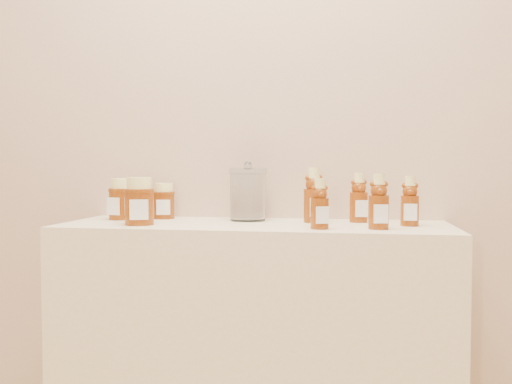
% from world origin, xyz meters
% --- Properties ---
extents(wall_back, '(3.50, 0.02, 2.70)m').
position_xyz_m(wall_back, '(0.00, 1.75, 1.35)').
color(wall_back, tan).
rests_on(wall_back, ground).
extents(display_table, '(1.20, 0.40, 0.90)m').
position_xyz_m(display_table, '(0.00, 1.55, 0.45)').
color(display_table, beige).
rests_on(display_table, ground).
extents(bear_bottle_back_left, '(0.09, 0.09, 0.20)m').
position_xyz_m(bear_bottle_back_left, '(0.18, 1.62, 1.00)').
color(bear_bottle_back_left, '#662808').
rests_on(bear_bottle_back_left, display_table).
extents(bear_bottle_back_mid, '(0.08, 0.08, 0.18)m').
position_xyz_m(bear_bottle_back_mid, '(0.32, 1.65, 0.99)').
color(bear_bottle_back_mid, '#662808').
rests_on(bear_bottle_back_mid, display_table).
extents(bear_bottle_back_right, '(0.06, 0.06, 0.17)m').
position_xyz_m(bear_bottle_back_right, '(0.47, 1.57, 0.98)').
color(bear_bottle_back_right, '#662808').
rests_on(bear_bottle_back_right, display_table).
extents(bear_bottle_front_left, '(0.07, 0.07, 0.16)m').
position_xyz_m(bear_bottle_front_left, '(0.21, 1.44, 0.98)').
color(bear_bottle_front_left, '#662808').
rests_on(bear_bottle_front_left, display_table).
extents(bear_bottle_front_right, '(0.07, 0.07, 0.18)m').
position_xyz_m(bear_bottle_front_right, '(0.37, 1.46, 0.99)').
color(bear_bottle_front_right, '#662808').
rests_on(bear_bottle_front_right, display_table).
extents(honey_jar_left, '(0.11, 0.11, 0.14)m').
position_xyz_m(honey_jar_left, '(-0.46, 1.62, 0.97)').
color(honey_jar_left, '#662808').
rests_on(honey_jar_left, display_table).
extents(honey_jar_back, '(0.10, 0.10, 0.12)m').
position_xyz_m(honey_jar_back, '(-0.34, 1.67, 0.96)').
color(honey_jar_back, '#662808').
rests_on(honey_jar_back, display_table).
extents(honey_jar_front, '(0.12, 0.12, 0.14)m').
position_xyz_m(honey_jar_front, '(-0.34, 1.47, 0.97)').
color(honey_jar_front, '#662808').
rests_on(honey_jar_front, display_table).
extents(glass_canister, '(0.14, 0.14, 0.19)m').
position_xyz_m(glass_canister, '(-0.04, 1.65, 0.99)').
color(glass_canister, white).
rests_on(glass_canister, display_table).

